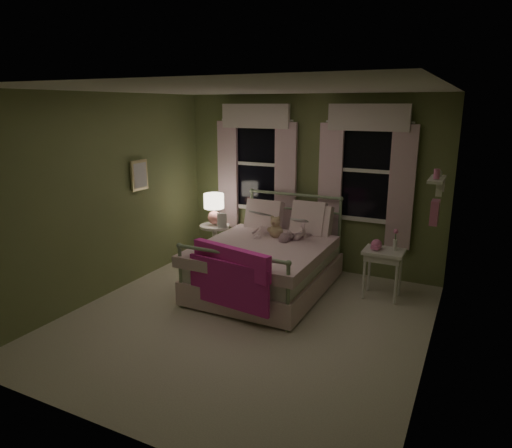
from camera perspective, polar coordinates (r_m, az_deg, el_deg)
The scene contains 18 objects.
room_shell at distance 5.01m, azimuth -1.56°, elevation 1.46°, with size 4.20×4.20×4.20m.
bed at distance 6.17m, azimuth 1.44°, elevation -4.90°, with size 1.58×2.04×1.18m.
pink_throw at distance 5.25m, azimuth -3.31°, elevation -5.82°, with size 1.10×0.34×0.71m.
child_left at distance 6.50m, azimuth 0.80°, elevation 1.48°, with size 0.28×0.19×0.78m, color #F7D1DD.
child_right at distance 6.28m, azimuth 5.41°, elevation 0.98°, with size 0.38×0.30×0.79m, color #F7D1DD.
book_left at distance 6.28m, azimuth -0.19°, elevation 1.04°, with size 0.20×0.27×0.03m, color beige.
book_right at distance 6.07m, azimuth 4.55°, elevation 0.09°, with size 0.20×0.27×0.02m, color beige.
teddy_bear at distance 6.29m, azimuth 2.47°, elevation -0.57°, with size 0.23×0.19×0.31m.
nightstand_left at distance 7.10m, azimuth -5.18°, elevation -1.94°, with size 0.46×0.46×0.65m.
table_lamp at distance 6.97m, azimuth -5.28°, elevation 2.28°, with size 0.30×0.30×0.47m.
book_nightstand at distance 6.92m, azimuth -4.86°, elevation -0.32°, with size 0.16×0.22×0.02m, color beige.
nightstand_right at distance 6.07m, azimuth 15.65°, elevation -4.05°, with size 0.50×0.40×0.64m.
pink_toy at distance 6.04m, azimuth 14.82°, elevation -2.52°, with size 0.14×0.19×0.14m.
bud_vase at distance 6.03m, azimuth 17.02°, elevation -1.90°, with size 0.06×0.06×0.28m.
window_left at distance 7.12m, azimuth 0.02°, elevation 8.05°, with size 1.34×0.13×1.96m.
window_right at distance 6.55m, azimuth 13.58°, elevation 7.07°, with size 1.34×0.13×1.96m.
wall_shelf at distance 5.11m, azimuth 21.59°, elevation 3.26°, with size 0.15×0.50×0.60m.
framed_picture at distance 6.55m, azimuth -14.36°, elevation 5.93°, with size 0.03×0.32×0.42m.
Camera 1 is at (2.28, -4.31, 2.45)m, focal length 32.00 mm.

